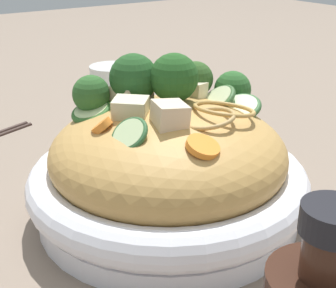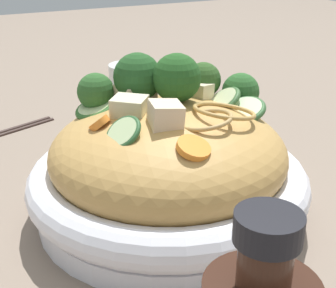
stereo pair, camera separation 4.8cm
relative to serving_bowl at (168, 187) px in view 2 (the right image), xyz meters
name	(u,v)px [view 2 (the right image)]	position (x,y,z in m)	size (l,w,h in m)	color
ground_plane	(168,213)	(0.00, 0.00, -0.03)	(3.00, 3.00, 0.00)	#7F6D5E
serving_bowl	(168,187)	(0.00, 0.00, 0.00)	(0.28, 0.28, 0.06)	white
noodle_heap	(168,153)	(0.00, 0.00, 0.04)	(0.24, 0.24, 0.10)	tan
broccoli_florets	(169,83)	(-0.02, -0.04, 0.10)	(0.20, 0.11, 0.08)	#9FB874
carrot_coins	(173,122)	(0.00, 0.01, 0.08)	(0.17, 0.17, 0.03)	orange
zucchini_slices	(177,110)	(-0.02, -0.01, 0.08)	(0.18, 0.13, 0.03)	beige
chicken_chunks	(153,103)	(0.01, -0.01, 0.09)	(0.13, 0.11, 0.03)	beige
drinking_glass	(131,97)	(-0.07, -0.24, 0.02)	(0.06, 0.06, 0.10)	silver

